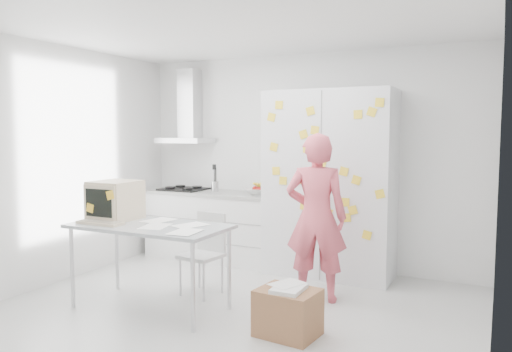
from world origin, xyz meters
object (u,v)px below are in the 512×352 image
at_px(person, 316,217).
at_px(cardboard_box, 288,312).
at_px(chair, 205,248).
at_px(desk, 127,211).

distance_m(person, cardboard_box, 1.16).
relative_size(chair, cardboard_box, 1.60).
relative_size(person, cardboard_box, 3.20).
bearing_deg(person, desk, 15.80).
bearing_deg(chair, desk, -125.37).
distance_m(desk, chair, 0.92).
xyz_separation_m(desk, chair, (0.54, 0.60, -0.44)).
bearing_deg(desk, person, 28.26).
relative_size(person, chair, 2.00).
xyz_separation_m(person, chair, (-1.13, -0.31, -0.37)).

